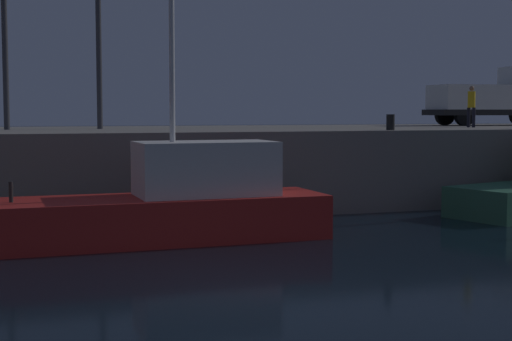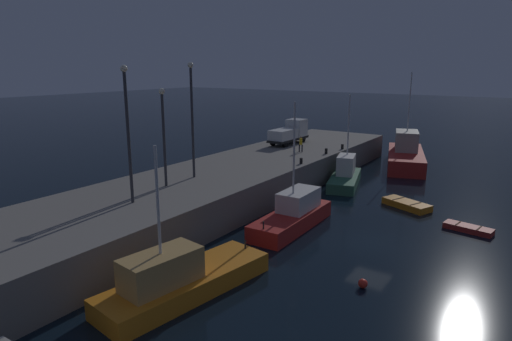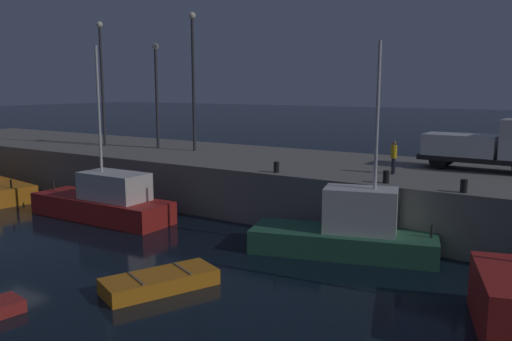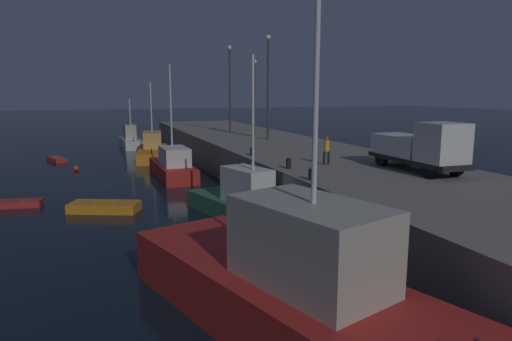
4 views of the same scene
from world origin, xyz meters
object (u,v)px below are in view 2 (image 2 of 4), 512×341
(lamp_post_east, at_px, (164,129))
(utility_truck, at_px, (290,133))
(fishing_trawler_green, at_px, (406,155))
(bollard_west, at_px, (301,161))
(lamp_post_central, at_px, (192,112))
(mooring_buoy_near, at_px, (363,284))
(bollard_central, at_px, (326,151))
(dinghy_red_small, at_px, (407,204))
(fishing_trawler_red, at_px, (345,175))
(dinghy_orange_near, at_px, (468,228))
(dockworker, at_px, (301,143))
(lamp_post_west, at_px, (128,125))
(bollard_east, at_px, (342,147))
(fishing_boat_blue, at_px, (180,279))
(fishing_boat_orange, at_px, (294,214))

(lamp_post_east, distance_m, utility_truck, 21.21)
(fishing_trawler_green, height_order, bollard_west, fishing_trawler_green)
(lamp_post_east, xyz_separation_m, utility_truck, (20.95, 1.49, -2.93))
(lamp_post_central, xyz_separation_m, bollard_west, (9.08, -4.75, -4.87))
(utility_truck, bearing_deg, fishing_trawler_green, -54.72)
(fishing_trawler_green, xyz_separation_m, mooring_buoy_near, (-30.53, -6.34, -1.07))
(bollard_central, bearing_deg, lamp_post_central, 162.37)
(mooring_buoy_near, xyz_separation_m, bollard_west, (14.04, 11.20, 2.70))
(lamp_post_east, bearing_deg, dinghy_red_small, -46.87)
(utility_truck, bearing_deg, mooring_buoy_near, -142.67)
(fishing_trawler_red, distance_m, dinghy_red_small, 8.09)
(lamp_post_central, height_order, bollard_central, lamp_post_central)
(lamp_post_east, relative_size, bollard_central, 12.74)
(dinghy_orange_near, distance_m, lamp_post_central, 21.77)
(dinghy_orange_near, xyz_separation_m, bollard_west, (2.10, 14.42, 2.75))
(dockworker, distance_m, bollard_central, 2.74)
(bollard_central, bearing_deg, dinghy_orange_near, -117.66)
(lamp_post_central, relative_size, bollard_west, 16.82)
(fishing_trawler_green, bearing_deg, bollard_central, 155.64)
(dinghy_red_small, bearing_deg, dockworker, 71.13)
(dinghy_orange_near, distance_m, lamp_post_west, 24.12)
(lamp_post_central, relative_size, bollard_central, 15.99)
(fishing_trawler_red, xyz_separation_m, lamp_post_east, (-17.06, 6.97, 5.93))
(dinghy_red_small, relative_size, bollard_east, 7.81)
(dinghy_orange_near, bearing_deg, mooring_buoy_near, 164.95)
(dinghy_orange_near, distance_m, utility_truck, 23.52)
(utility_truck, bearing_deg, fishing_boat_blue, -160.74)
(fishing_trawler_red, xyz_separation_m, fishing_boat_blue, (-24.76, -1.56, -0.03))
(dinghy_red_small, distance_m, lamp_post_central, 18.82)
(fishing_trawler_red, distance_m, bollard_central, 3.23)
(fishing_boat_blue, height_order, fishing_boat_orange, fishing_boat_orange)
(fishing_boat_blue, height_order, mooring_buoy_near, fishing_boat_blue)
(lamp_post_west, relative_size, lamp_post_central, 0.97)
(bollard_central, bearing_deg, mooring_buoy_near, -149.95)
(lamp_post_west, height_order, lamp_post_central, lamp_post_central)
(fishing_boat_orange, xyz_separation_m, bollard_central, (13.67, 3.91, 2.01))
(fishing_trawler_red, xyz_separation_m, fishing_trawler_green, (11.68, -2.55, 0.37))
(utility_truck, height_order, dockworker, utility_truck)
(mooring_buoy_near, bearing_deg, lamp_post_west, 98.92)
(dinghy_red_small, distance_m, lamp_post_east, 20.28)
(dockworker, bearing_deg, bollard_west, -151.41)
(fishing_boat_blue, xyz_separation_m, fishing_boat_orange, (11.79, 0.07, 0.04))
(fishing_trawler_red, relative_size, fishing_boat_orange, 0.97)
(bollard_west, bearing_deg, dinghy_orange_near, -98.28)
(fishing_boat_orange, relative_size, mooring_buoy_near, 17.98)
(fishing_trawler_red, xyz_separation_m, dockworker, (0.18, 5.03, 2.65))
(fishing_trawler_green, height_order, dockworker, fishing_trawler_green)
(bollard_central, bearing_deg, bollard_east, -5.78)
(fishing_boat_orange, relative_size, lamp_post_central, 1.00)
(dinghy_red_small, bearing_deg, fishing_trawler_green, 16.01)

